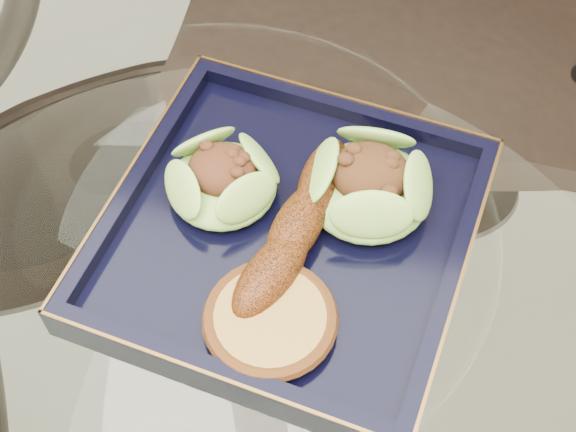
# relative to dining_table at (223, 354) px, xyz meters

# --- Properties ---
(dining_table) EXTENTS (1.13, 1.13, 0.77)m
(dining_table) POSITION_rel_dining_table_xyz_m (0.00, 0.00, 0.00)
(dining_table) COLOR white
(dining_table) RESTS_ON ground
(dining_chair) EXTENTS (0.46, 0.46, 0.96)m
(dining_chair) POSITION_rel_dining_table_xyz_m (0.05, 0.53, -0.06)
(dining_chair) COLOR black
(dining_chair) RESTS_ON ground
(navy_plate) EXTENTS (0.30, 0.30, 0.02)m
(navy_plate) POSITION_rel_dining_table_xyz_m (0.06, 0.03, 0.17)
(navy_plate) COLOR black
(navy_plate) RESTS_ON dining_table
(lettuce_wrap_left) EXTENTS (0.11, 0.11, 0.03)m
(lettuce_wrap_left) POSITION_rel_dining_table_xyz_m (-0.00, 0.05, 0.20)
(lettuce_wrap_left) COLOR olive
(lettuce_wrap_left) RESTS_ON navy_plate
(lettuce_wrap_right) EXTENTS (0.12, 0.12, 0.04)m
(lettuce_wrap_right) POSITION_rel_dining_table_xyz_m (0.11, 0.07, 0.20)
(lettuce_wrap_right) COLOR #4E8B28
(lettuce_wrap_right) RESTS_ON navy_plate
(roasted_plantain) EXTENTS (0.07, 0.17, 0.03)m
(roasted_plantain) POSITION_rel_dining_table_xyz_m (0.06, 0.03, 0.20)
(roasted_plantain) COLOR #672C0A
(roasted_plantain) RESTS_ON navy_plate
(crumb_patty) EXTENTS (0.09, 0.09, 0.02)m
(crumb_patty) POSITION_rel_dining_table_xyz_m (0.06, -0.05, 0.19)
(crumb_patty) COLOR #A87E38
(crumb_patty) RESTS_ON navy_plate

